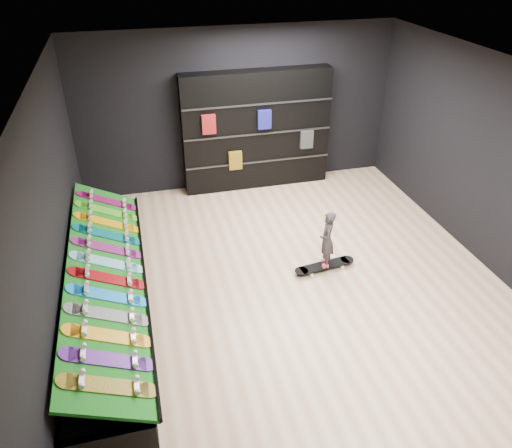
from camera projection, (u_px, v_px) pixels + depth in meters
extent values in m
cube|color=beige|center=(293.00, 286.00, 7.20)|extent=(6.00, 7.00, 0.01)
cube|color=white|center=(303.00, 76.00, 5.65)|extent=(6.00, 7.00, 0.01)
cube|color=black|center=(238.00, 110.00, 9.33)|extent=(6.00, 0.02, 3.00)
cube|color=black|center=(456.00, 415.00, 3.53)|extent=(6.00, 0.02, 3.00)
cube|color=black|center=(52.00, 224.00, 5.78)|extent=(0.02, 7.00, 3.00)
cube|color=black|center=(498.00, 169.00, 7.07)|extent=(0.02, 7.00, 3.00)
cube|color=#0D5810|center=(107.00, 272.00, 6.30)|extent=(0.92, 4.50, 0.46)
cube|color=black|center=(256.00, 131.00, 9.44)|extent=(2.82, 0.33, 2.25)
imported|color=black|center=(326.00, 250.00, 7.36)|extent=(0.20, 0.24, 0.54)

